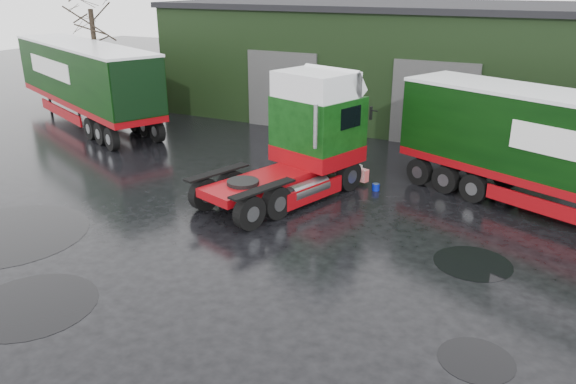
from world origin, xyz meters
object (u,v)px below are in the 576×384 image
object	(u,v)px
warehouse	(461,63)
hero_tractor	(279,140)
trailer_left	(85,84)
tree_back_a	(380,18)
lorry_right	(571,159)
wash_bucket	(376,187)
tree_left	(94,40)

from	to	relation	value
warehouse	hero_tractor	world-z (taller)	warehouse
trailer_left	tree_back_a	distance (m)	22.51
lorry_right	wash_bucket	xyz separation A→B (m)	(-6.40, -0.39, -1.92)
trailer_left	tree_left	world-z (taller)	tree_left
hero_tractor	tree_back_a	bearing A→B (deg)	118.49
tree_left	tree_back_a	size ratio (longest dim) A/B	0.89
trailer_left	tree_left	bearing A→B (deg)	50.84
hero_tractor	warehouse	bearing A→B (deg)	96.16
wash_bucket	tree_left	size ratio (longest dim) A/B	0.03
trailer_left	wash_bucket	xyz separation A→B (m)	(17.63, -3.04, -2.04)
tree_back_a	wash_bucket	bearing A→B (deg)	-71.67
wash_bucket	tree_back_a	bearing A→B (deg)	108.33
hero_tractor	tree_left	bearing A→B (deg)	172.43
hero_tractor	tree_back_a	world-z (taller)	tree_back_a
lorry_right	tree_back_a	bearing A→B (deg)	-124.75
lorry_right	tree_back_a	size ratio (longest dim) A/B	1.64
warehouse	wash_bucket	xyz separation A→B (m)	(-0.37, -13.04, -3.03)
tree_left	hero_tractor	bearing A→B (deg)	-25.39
wash_bucket	trailer_left	bearing A→B (deg)	170.22
lorry_right	tree_left	distance (m)	25.56
tree_left	tree_back_a	distance (m)	21.10
trailer_left	wash_bucket	world-z (taller)	trailer_left
wash_bucket	warehouse	bearing A→B (deg)	88.40
warehouse	tree_back_a	size ratio (longest dim) A/B	3.41
lorry_right	tree_left	size ratio (longest dim) A/B	1.84
warehouse	lorry_right	distance (m)	14.06
trailer_left	tree_back_a	bearing A→B (deg)	-2.29
warehouse	trailer_left	xyz separation A→B (m)	(-18.00, -10.00, -0.98)
wash_bucket	tree_back_a	world-z (taller)	tree_back_a
lorry_right	wash_bucket	size ratio (longest dim) A/B	55.97
tree_left	lorry_right	bearing A→B (deg)	-10.51
warehouse	tree_left	world-z (taller)	tree_left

